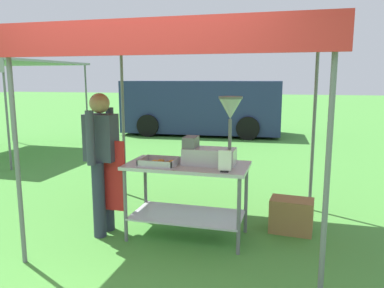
# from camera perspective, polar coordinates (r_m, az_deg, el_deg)

# --- Properties ---
(ground_plane) EXTENTS (70.00, 70.00, 0.00)m
(ground_plane) POSITION_cam_1_polar(r_m,az_deg,el_deg) (8.98, 6.24, -1.59)
(ground_plane) COLOR #478E38
(stall_canopy) EXTENTS (2.93, 2.50, 2.23)m
(stall_canopy) POSITION_cam_1_polar(r_m,az_deg,el_deg) (4.17, -0.38, 15.08)
(stall_canopy) COLOR slate
(stall_canopy) RESTS_ON ground
(donut_cart) EXTENTS (1.33, 0.68, 0.84)m
(donut_cart) POSITION_cam_1_polar(r_m,az_deg,el_deg) (4.22, -0.71, -5.97)
(donut_cart) COLOR #B7B7BC
(donut_cart) RESTS_ON ground
(donut_tray) EXTENTS (0.39, 0.32, 0.07)m
(donut_tray) POSITION_cam_1_polar(r_m,az_deg,el_deg) (4.13, -5.00, -2.83)
(donut_tray) COLOR #B7B7BC
(donut_tray) RESTS_ON donut_cart
(donut_fryer) EXTENTS (0.63, 0.28, 0.74)m
(donut_fryer) POSITION_cam_1_polar(r_m,az_deg,el_deg) (4.08, 3.34, 0.46)
(donut_fryer) COLOR #B7B7BC
(donut_fryer) RESTS_ON donut_cart
(menu_sign) EXTENTS (0.13, 0.05, 0.22)m
(menu_sign) POSITION_cam_1_polar(r_m,az_deg,el_deg) (3.80, 4.93, -2.87)
(menu_sign) COLOR black
(menu_sign) RESTS_ON donut_cart
(vendor) EXTENTS (0.45, 0.53, 1.61)m
(vendor) POSITION_cam_1_polar(r_m,az_deg,el_deg) (4.37, -13.34, -1.85)
(vendor) COLOR #2D3347
(vendor) RESTS_ON ground
(supply_crate) EXTENTS (0.51, 0.35, 0.40)m
(supply_crate) POSITION_cam_1_polar(r_m,az_deg,el_deg) (4.63, 14.69, -10.34)
(supply_crate) COLOR olive
(supply_crate) RESTS_ON ground
(van_navy) EXTENTS (4.99, 2.30, 1.69)m
(van_navy) POSITION_cam_1_polar(r_m,az_deg,el_deg) (12.20, 1.66, 5.64)
(van_navy) COLOR navy
(van_navy) RESTS_ON ground
(neighbour_tent) EXTENTS (2.60, 3.11, 2.16)m
(neighbour_tent) POSITION_cam_1_polar(r_m,az_deg,el_deg) (9.90, -26.45, 10.67)
(neighbour_tent) COLOR slate
(neighbour_tent) RESTS_ON ground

